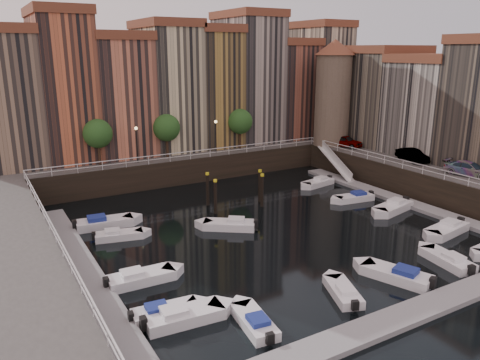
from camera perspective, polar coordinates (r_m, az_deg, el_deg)
ground at (r=42.77m, az=2.95°, el=-5.58°), size 200.00×200.00×0.00m
quay_far at (r=64.79m, az=-9.63°, el=2.94°), size 80.00×20.00×3.00m
quay_right at (r=60.52m, az=26.95°, el=0.55°), size 20.00×36.00×3.00m
dock_left at (r=36.23m, az=-18.53°, el=-10.17°), size 2.00×28.00×0.35m
dock_right at (r=52.23m, az=18.68°, el=-2.25°), size 2.00×28.00×0.35m
dock_near at (r=31.27m, az=20.72°, el=-14.71°), size 30.00×2.00×0.35m
mountains at (r=145.50m, az=-21.14°, el=11.59°), size 145.00×100.00×18.00m
far_terrace at (r=62.36m, az=-6.30°, el=11.37°), size 48.70×10.30×17.50m
right_terrace at (r=61.27m, az=22.57°, el=8.91°), size 9.30×24.30×14.00m
corner_tower at (r=63.80m, az=11.26°, el=10.58°), size 5.20×5.20×13.80m
promenade_trees at (r=56.21m, az=-8.31°, el=6.36°), size 21.20×3.20×5.20m
street_lamps at (r=55.53m, az=-7.58°, el=5.56°), size 10.36×0.36×4.18m
railings at (r=45.57m, az=-0.32°, el=0.78°), size 36.08×34.04×0.52m
gangway at (r=59.84m, az=11.56°, el=2.21°), size 2.78×8.32×3.73m
mooring_pilings at (r=47.24m, az=-0.42°, el=-1.38°), size 6.07×3.57×3.78m
boat_left_0 at (r=28.68m, az=-7.04°, el=-16.17°), size 4.99×2.12×1.13m
boat_left_1 at (r=29.34m, az=-9.23°, el=-15.60°), size 4.30×1.89×0.97m
boat_left_2 at (r=33.40m, az=-12.15°, el=-11.58°), size 4.84×1.86×1.11m
boat_left_3 at (r=41.08m, az=-14.66°, el=-6.53°), size 4.27×2.36×0.95m
boat_left_4 at (r=44.02m, az=-16.33°, el=-5.03°), size 5.34×2.44×1.20m
boat_right_1 at (r=44.66m, az=23.95°, el=-5.50°), size 5.09×2.51×1.14m
boat_right_2 at (r=48.81m, az=18.21°, el=-3.16°), size 5.28×2.90×1.18m
boat_right_3 at (r=51.00m, az=13.82°, el=-2.09°), size 4.55×2.20×1.02m
boat_right_4 at (r=55.87m, az=9.52°, el=-0.30°), size 4.60×2.38×1.03m
boat_near_0 at (r=28.09m, az=1.82°, el=-16.94°), size 2.02×4.29×0.96m
boat_near_1 at (r=31.78m, az=12.49°, el=-13.20°), size 2.79×4.17×0.94m
boat_near_2 at (r=34.77m, az=18.69°, el=-10.93°), size 3.36×5.09×1.15m
boat_near_3 at (r=38.52m, az=24.02°, el=-8.89°), size 2.28×4.65×1.04m
car_a at (r=63.21m, az=12.69°, el=4.57°), size 3.14×4.87×1.54m
car_b at (r=56.99m, az=20.25°, el=2.77°), size 2.53×4.70×1.47m
car_c at (r=52.68m, az=26.18°, el=1.11°), size 3.09×5.27×1.43m
boat_extra_80 at (r=41.88m, az=-1.15°, el=-5.48°), size 4.73×4.08×1.11m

